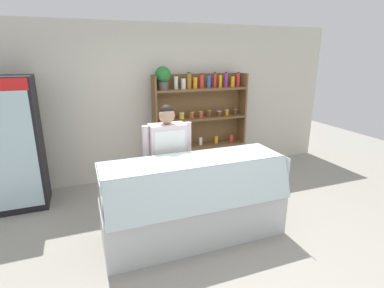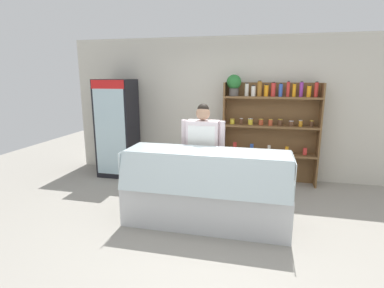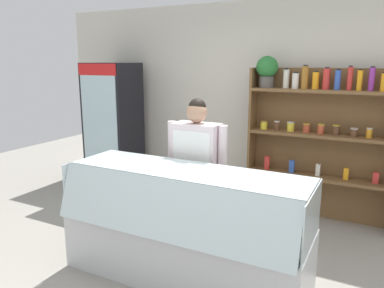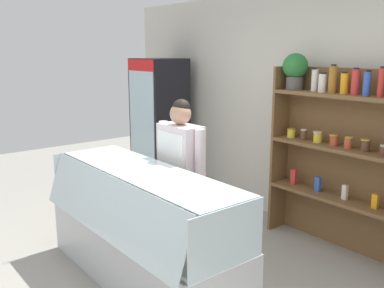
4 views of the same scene
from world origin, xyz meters
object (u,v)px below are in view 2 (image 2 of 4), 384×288
(drinks_fridge, at_px, (117,128))
(deli_display_case, at_px, (206,201))
(shop_clerk, at_px, (203,147))
(shelving_unit, at_px, (266,122))

(drinks_fridge, relative_size, deli_display_case, 0.87)
(drinks_fridge, bearing_deg, deli_display_case, -38.05)
(drinks_fridge, relative_size, shop_clerk, 1.21)
(shelving_unit, distance_m, shop_clerk, 1.63)
(drinks_fridge, distance_m, shop_clerk, 2.23)
(drinks_fridge, height_order, shop_clerk, drinks_fridge)
(drinks_fridge, relative_size, shelving_unit, 0.96)
(deli_display_case, distance_m, shop_clerk, 0.85)
(deli_display_case, xyz_separation_m, shop_clerk, (-0.16, 0.55, 0.62))
(deli_display_case, height_order, shop_clerk, shop_clerk)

